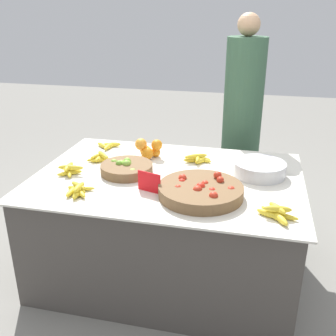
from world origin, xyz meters
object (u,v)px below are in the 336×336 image
(vendor_person, at_px, (241,127))
(metal_bowl, at_px, (259,169))
(lime_bowl, at_px, (126,168))
(tomato_basket, at_px, (201,191))
(price_sign, at_px, (149,182))

(vendor_person, bearing_deg, metal_bowl, -79.23)
(metal_bowl, height_order, vendor_person, vendor_person)
(lime_bowl, height_order, metal_bowl, lime_bowl)
(metal_bowl, relative_size, vendor_person, 0.20)
(tomato_basket, xyz_separation_m, vendor_person, (0.15, 1.21, 0.03))
(vendor_person, bearing_deg, lime_bowl, -123.14)
(lime_bowl, xyz_separation_m, tomato_basket, (0.50, -0.22, 0.00))
(metal_bowl, height_order, price_sign, price_sign)
(lime_bowl, height_order, tomato_basket, tomato_basket)
(metal_bowl, bearing_deg, tomato_basket, -129.42)
(lime_bowl, height_order, price_sign, price_sign)
(tomato_basket, height_order, price_sign, price_sign)
(lime_bowl, distance_m, vendor_person, 1.18)
(tomato_basket, bearing_deg, metal_bowl, 50.58)
(tomato_basket, height_order, vendor_person, vendor_person)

